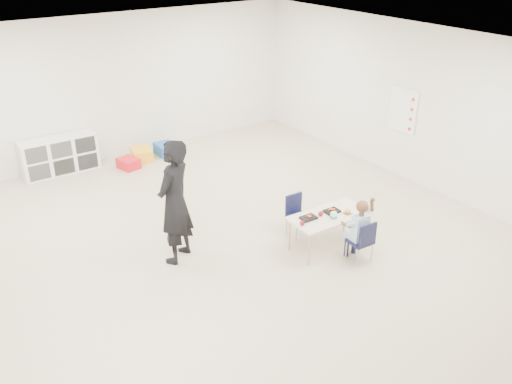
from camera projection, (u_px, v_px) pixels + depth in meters
room at (235, 163)px, 7.19m from camera, size 9.00×9.02×2.80m
table at (328, 231)px, 7.82m from camera, size 1.18×0.62×0.53m
chair_near at (360, 241)px, 7.48m from camera, size 0.32×0.30×0.64m
chair_far at (299, 216)px, 8.11m from camera, size 0.32×0.30×0.64m
child at (361, 229)px, 7.40m from camera, size 0.44×0.44×1.00m
lunch_tray_near at (332, 211)px, 7.78m from camera, size 0.23×0.17×0.03m
lunch_tray_far at (308, 218)px, 7.60m from camera, size 0.23×0.17×0.03m
milk_carton at (334, 215)px, 7.59m from camera, size 0.07×0.07×0.10m
bread_roll at (348, 211)px, 7.73m from camera, size 0.09×0.09×0.07m
apple_near at (321, 214)px, 7.66m from camera, size 0.07×0.07×0.07m
apple_far at (302, 223)px, 7.42m from camera, size 0.07×0.07×0.07m
cubby_shelf at (60, 155)px, 10.20m from camera, size 1.40×0.40×0.70m
rules_poster at (403, 110)px, 9.73m from camera, size 0.02×0.60×0.80m
adult at (175, 202)px, 7.28m from camera, size 0.77×0.71×1.77m
bin_red at (128, 163)px, 10.48m from camera, size 0.40×0.46×0.20m
bin_yellow at (142, 154)px, 10.85m from camera, size 0.47×0.55×0.24m
bin_blue at (166, 149)px, 11.12m from camera, size 0.36×0.46×0.22m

